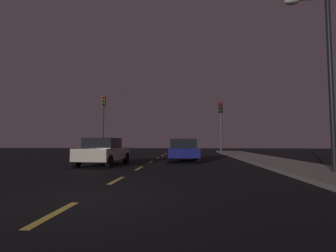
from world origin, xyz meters
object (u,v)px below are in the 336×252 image
(car_adjacent_lane, at_px, (104,151))
(car_stopped_ahead, at_px, (183,150))
(traffic_signal_left, at_px, (103,114))
(street_lamp_right, at_px, (323,65))
(traffic_signal_right, at_px, (221,118))

(car_adjacent_lane, bearing_deg, car_stopped_ahead, 36.21)
(traffic_signal_left, xyz_separation_m, street_lamp_right, (12.64, -11.43, 0.50))
(traffic_signal_left, distance_m, car_stopped_ahead, 9.16)
(car_adjacent_lane, relative_size, street_lamp_right, 0.57)
(traffic_signal_left, relative_size, street_lamp_right, 0.76)
(street_lamp_right, bearing_deg, traffic_signal_left, 137.86)
(car_stopped_ahead, bearing_deg, traffic_signal_right, 57.58)
(car_adjacent_lane, height_order, street_lamp_right, street_lamp_right)
(car_adjacent_lane, bearing_deg, traffic_signal_left, 109.60)
(traffic_signal_right, xyz_separation_m, street_lamp_right, (2.38, -11.43, 0.94))
(car_stopped_ahead, xyz_separation_m, car_adjacent_lane, (-4.26, -3.12, 0.01))
(car_stopped_ahead, bearing_deg, street_lamp_right, -49.76)
(traffic_signal_left, height_order, street_lamp_right, street_lamp_right)
(traffic_signal_left, height_order, car_adjacent_lane, traffic_signal_left)
(traffic_signal_left, bearing_deg, car_adjacent_lane, -70.40)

